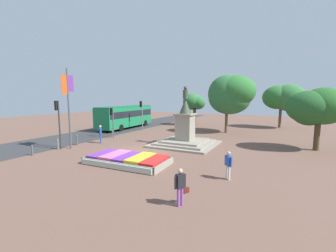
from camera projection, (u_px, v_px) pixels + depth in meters
ground_plane at (139, 152)px, 18.26m from camera, size 88.44×88.44×0.00m
street_asphalt_strip at (56, 141)px, 22.84m from camera, size 6.45×77.38×0.01m
flower_planter at (128, 160)px, 15.03m from camera, size 5.64×3.14×0.58m
statue_monument at (185, 134)px, 20.84m from camera, size 5.55×5.55×5.41m
traffic_light_near_crossing at (58, 116)px, 18.89m from camera, size 0.41×0.28×4.12m
traffic_light_mid_block at (112, 117)px, 24.33m from camera, size 0.41×0.29×3.27m
traffic_light_far_corner at (142, 110)px, 29.93m from camera, size 0.41×0.29×3.91m
banner_pole at (69, 104)px, 19.01m from camera, size 0.14×1.34×6.83m
city_bus at (126, 115)px, 32.16m from camera, size 3.01×10.37×3.15m
pedestrian_with_handbag at (181, 185)px, 9.09m from camera, size 0.45×0.67×1.58m
pedestrian_near_planter at (228, 163)px, 12.04m from camera, size 0.44×0.42×1.55m
pedestrian_crossing_plaza at (100, 133)px, 21.61m from camera, size 0.41×0.46×1.73m
kerb_bollard_south at (32, 150)px, 17.06m from camera, size 0.15×0.15×0.80m
kerb_bollard_mid_a at (58, 144)px, 19.04m from camera, size 0.15×0.15×0.93m
kerb_bollard_mid_b at (77, 140)px, 20.79m from camera, size 0.17×0.17×0.98m
kerb_bollard_north at (113, 133)px, 25.32m from camera, size 0.17×0.17×0.79m
park_tree_far_left at (194, 102)px, 35.07m from camera, size 3.57×3.17×4.99m
park_tree_behind_statue at (284, 98)px, 31.94m from camera, size 5.78×4.64×6.20m
park_tree_far_right at (230, 95)px, 27.50m from camera, size 5.69×5.42×7.10m
park_tree_street_side at (315, 107)px, 18.50m from camera, size 4.54×4.00×5.21m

